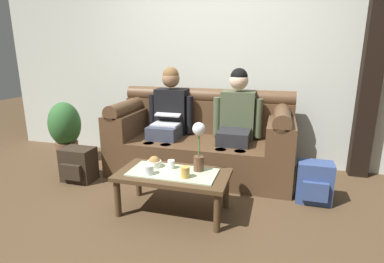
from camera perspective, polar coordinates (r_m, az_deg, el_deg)
ground_plane at (r=2.73m, az=-4.63°, el=-16.22°), size 14.00×14.00×0.00m
back_wall_patterned at (r=3.97m, az=3.85°, el=15.45°), size 6.00×0.12×2.90m
timber_pillar at (r=3.87m, az=30.91°, el=13.48°), size 0.20×0.20×2.90m
couch at (r=3.60m, az=1.76°, el=-1.80°), size 2.06×0.88×0.96m
person_left at (r=3.65m, az=-4.36°, el=2.98°), size 0.56×0.67×1.22m
person_right at (r=3.46m, az=8.26°, el=2.22°), size 0.56×0.67×1.22m
coffee_table at (r=2.71m, az=-3.56°, el=-8.61°), size 0.98×0.51×0.38m
flower_vase at (r=2.63m, az=1.28°, el=-2.44°), size 0.11×0.11×0.43m
snack_bowl at (r=2.80m, az=-7.05°, el=-5.77°), size 0.13×0.13×0.10m
cup_near_left at (r=2.55m, az=-1.29°, el=-7.58°), size 0.08×0.08×0.09m
cup_near_right at (r=2.65m, az=-8.02°, el=-7.08°), size 0.08×0.08×0.08m
cup_far_center at (r=2.75m, az=-3.91°, el=-6.12°), size 0.06×0.06×0.08m
backpack_right at (r=3.15m, az=21.84°, el=-8.87°), size 0.32×0.26×0.40m
backpack_left at (r=3.62m, az=-20.44°, el=-5.84°), size 0.35×0.29×0.37m
potted_plant at (r=4.24m, az=-22.57°, el=0.41°), size 0.40×0.40×0.78m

